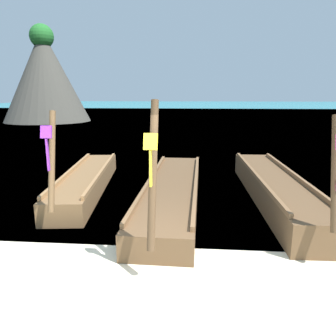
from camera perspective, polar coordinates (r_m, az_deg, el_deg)
The scene contains 6 objects.
ground at distance 5.14m, azimuth -3.13°, elevation -20.04°, with size 120.00×120.00×0.00m, color beige.
sea_water at distance 65.53m, azimuth 4.24°, elevation 10.60°, with size 120.00×120.00×0.00m, color teal.
longtail_boat_violet_ribbon at distance 9.76m, azimuth -14.31°, elevation -2.27°, with size 1.65×6.11×2.49m.
longtail_boat_yellow_ribbon at distance 8.55m, azimuth 0.84°, elevation -4.18°, with size 1.45×7.25×2.73m.
longtail_boat_pink_ribbon at distance 9.03m, azimuth 18.48°, elevation -3.48°, with size 1.27×6.80×2.50m.
karst_rock at distance 36.29m, azimuth -21.35°, elevation 14.81°, with size 9.05×8.64×9.58m.
Camera 1 is at (0.62, -4.26, 2.81)m, focal length 34.16 mm.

